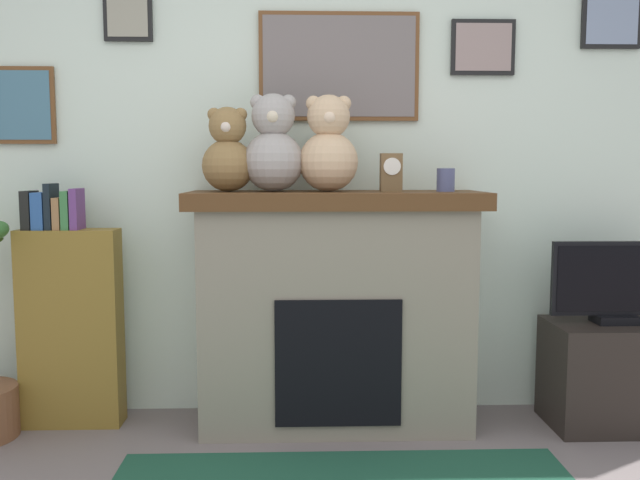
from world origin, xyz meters
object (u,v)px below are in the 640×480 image
(television, at_px, (617,284))
(teddy_bear_grey, at_px, (228,154))
(fireplace, at_px, (336,308))
(tv_stand, at_px, (612,374))
(teddy_bear_tan, at_px, (273,148))
(candle_jar, at_px, (446,180))
(mantel_clock, at_px, (391,172))
(bookshelf, at_px, (70,320))
(teddy_bear_brown, at_px, (329,148))

(television, height_order, teddy_bear_grey, teddy_bear_grey)
(fireplace, distance_m, tv_stand, 1.38)
(teddy_bear_grey, xyz_separation_m, teddy_bear_tan, (0.21, -0.00, 0.03))
(tv_stand, relative_size, teddy_bear_grey, 1.55)
(fireplace, distance_m, television, 1.35)
(tv_stand, xyz_separation_m, candle_jar, (-0.82, 0.05, 0.94))
(candle_jar, xyz_separation_m, mantel_clock, (-0.26, -0.00, 0.04))
(bookshelf, bearing_deg, teddy_bear_grey, -3.89)
(candle_jar, bearing_deg, fireplace, 178.05)
(bookshelf, distance_m, teddy_bear_brown, 1.50)
(candle_jar, distance_m, mantel_clock, 0.26)
(tv_stand, height_order, teddy_bear_brown, teddy_bear_brown)
(candle_jar, xyz_separation_m, teddy_bear_tan, (-0.81, -0.00, 0.15))
(candle_jar, bearing_deg, teddy_bear_tan, -179.96)
(tv_stand, distance_m, mantel_clock, 1.46)
(bookshelf, bearing_deg, candle_jar, -1.66)
(tv_stand, xyz_separation_m, television, (-0.00, -0.00, 0.45))
(mantel_clock, height_order, teddy_bear_grey, teddy_bear_grey)
(television, relative_size, teddy_bear_tan, 1.38)
(teddy_bear_tan, bearing_deg, teddy_bear_grey, 179.98)
(fireplace, distance_m, teddy_bear_tan, 0.82)
(bookshelf, height_order, tv_stand, bookshelf)
(bookshelf, bearing_deg, tv_stand, -2.18)
(teddy_bear_grey, bearing_deg, candle_jar, 0.03)
(mantel_clock, bearing_deg, candle_jar, 0.25)
(fireplace, bearing_deg, tv_stand, -2.79)
(fireplace, bearing_deg, teddy_bear_tan, -176.44)
(candle_jar, bearing_deg, bookshelf, 178.34)
(teddy_bear_tan, bearing_deg, bookshelf, 176.94)
(teddy_bear_grey, relative_size, teddy_bear_tan, 0.86)
(television, distance_m, teddy_bear_brown, 1.52)
(television, distance_m, teddy_bear_grey, 1.95)
(fireplace, bearing_deg, bookshelf, 178.45)
(tv_stand, xyz_separation_m, teddy_bear_grey, (-1.85, 0.05, 1.06))
(fireplace, height_order, candle_jar, candle_jar)
(television, relative_size, candle_jar, 5.72)
(candle_jar, relative_size, teddy_bear_grey, 0.28)
(teddy_bear_tan, relative_size, teddy_bear_brown, 1.01)
(bookshelf, xyz_separation_m, candle_jar, (1.80, -0.05, 0.67))
(television, xyz_separation_m, teddy_bear_tan, (-1.64, 0.05, 0.64))
(fireplace, relative_size, bookshelf, 1.18)
(television, bearing_deg, candle_jar, 176.58)
(bookshelf, height_order, teddy_bear_grey, teddy_bear_grey)
(television, bearing_deg, tv_stand, 90.00)
(tv_stand, relative_size, teddy_bear_brown, 1.35)
(tv_stand, relative_size, mantel_clock, 3.40)
(bookshelf, relative_size, mantel_clock, 6.57)
(television, height_order, teddy_bear_tan, teddy_bear_tan)
(tv_stand, bearing_deg, fireplace, 177.21)
(fireplace, xyz_separation_m, teddy_bear_tan, (-0.29, -0.02, 0.77))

